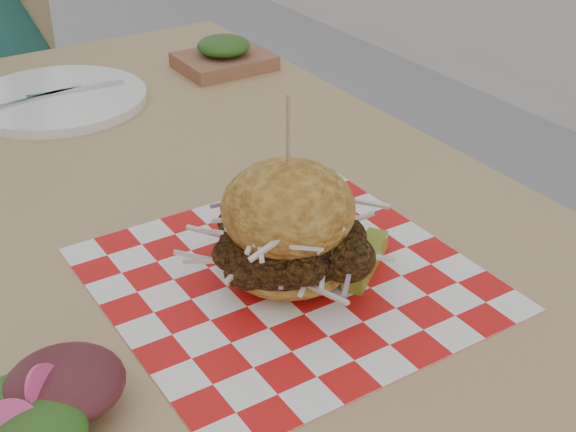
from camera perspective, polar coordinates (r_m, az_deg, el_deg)
name	(u,v)px	position (r m, az deg, el deg)	size (l,w,h in m)	color
patio_table	(155,246)	(1.04, -9.41, -2.10)	(0.80, 1.20, 0.75)	tan
paper_liner	(288,278)	(0.82, 0.00, -4.47)	(0.36, 0.36, 0.00)	red
sandwich	(288,231)	(0.79, 0.00, -1.11)	(0.18, 0.18, 0.20)	gold
pickle_spear	(365,260)	(0.83, 5.52, -3.14)	(0.10, 0.02, 0.02)	olive
place_setting	(58,99)	(1.29, -16.04, 8.00)	(0.27, 0.27, 0.02)	white
kraft_tray	(224,56)	(1.39, -4.57, 11.30)	(0.15, 0.12, 0.06)	#8E5B40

